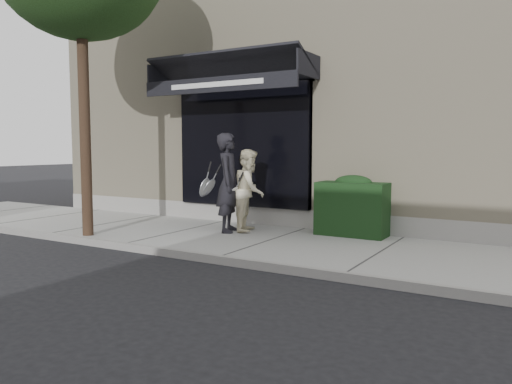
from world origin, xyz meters
The scene contains 7 objects.
ground centered at (0.00, 0.00, 0.00)m, with size 80.00×80.00×0.00m, color black.
sidewalk centered at (0.00, 0.00, 0.06)m, with size 20.00×3.00×0.12m, color gray.
curb centered at (0.00, -1.55, 0.07)m, with size 20.00×0.10×0.14m, color gray.
building_facade centered at (-0.01, 4.96, 2.74)m, with size 14.30×8.04×5.64m.
hedge centered at (1.10, 1.25, 0.66)m, with size 1.30×0.70×1.14m.
pedestrian_front centered at (-1.12, 0.37, 1.08)m, with size 0.77×0.91×1.93m.
pedestrian_back centered at (-0.82, 0.66, 0.93)m, with size 0.84×0.95×1.62m.
Camera 1 is at (4.26, -7.70, 1.78)m, focal length 35.00 mm.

